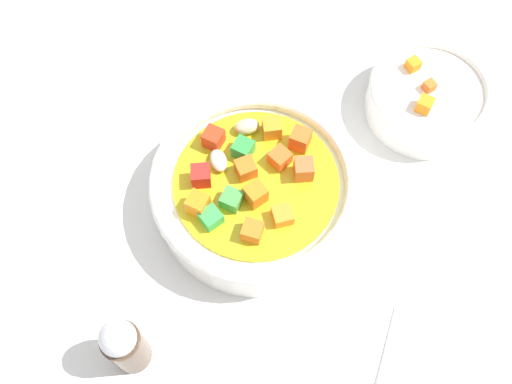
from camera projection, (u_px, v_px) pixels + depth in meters
The scene contains 5 objects.
ground_plane at pixel (256, 207), 61.59cm from camera, with size 140.00×140.00×2.00cm, color silver.
soup_bowl_main at pixel (256, 189), 57.91cm from camera, with size 19.76×19.76×6.72cm.
spoon at pixel (397, 317), 55.37cm from camera, with size 10.50×18.76×0.78cm.
side_bowl_small at pixel (428, 97), 63.50cm from camera, with size 12.75×12.75×4.86cm.
pepper_shaker at pixel (124, 345), 50.59cm from camera, with size 3.36×3.36×8.35cm.
Camera 1 is at (-18.17, 17.45, 55.22)cm, focal length 43.09 mm.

